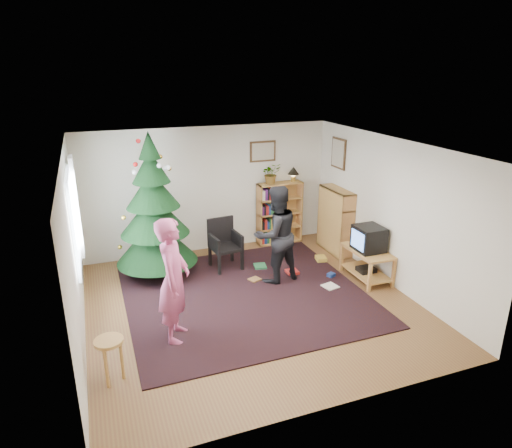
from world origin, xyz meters
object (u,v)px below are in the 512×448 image
object	(u,v)px
armchair	(224,241)
bookshelf_right	(336,220)
picture_back	(263,151)
tv_stand	(367,262)
person_standing	(174,280)
potted_plant	(271,173)
stool	(110,349)
person_by_chair	(276,235)
christmas_tree	(154,218)
table_lamp	(293,172)
picture_right	(339,153)
crt_tv	(369,238)
bookshelf_back	(279,212)

from	to	relation	value
armchair	bookshelf_right	bearing A→B (deg)	-7.43
picture_back	tv_stand	world-z (taller)	picture_back
bookshelf_right	person_standing	distance (m)	4.16
armchair	potted_plant	xyz separation A→B (m)	(1.27, 0.82, 1.01)
stool	person_by_chair	size ratio (longest dim) A/B	0.33
christmas_tree	armchair	distance (m)	1.35
picture_back	christmas_tree	size ratio (longest dim) A/B	0.21
person_by_chair	table_lamp	bearing A→B (deg)	-134.54
armchair	table_lamp	distance (m)	2.19
person_standing	person_by_chair	size ratio (longest dim) A/B	1.02
tv_stand	stool	distance (m)	4.61
potted_plant	picture_right	bearing A→B (deg)	-26.28
crt_tv	potted_plant	xyz separation A→B (m)	(-0.94, 2.20, 0.75)
christmas_tree	potted_plant	size ratio (longest dim) A/B	6.10
bookshelf_right	person_by_chair	size ratio (longest dim) A/B	0.76
potted_plant	crt_tv	bearing A→B (deg)	-66.89
crt_tv	person_by_chair	xyz separation A→B (m)	(-1.54, 0.50, 0.09)
christmas_tree	crt_tv	distance (m)	3.74
bookshelf_back	bookshelf_right	world-z (taller)	same
armchair	person_by_chair	bearing A→B (deg)	-59.23
bookshelf_right	stool	distance (m)	5.27
picture_right	stool	bearing A→B (deg)	-147.96
picture_right	bookshelf_right	bearing A→B (deg)	-117.05
armchair	table_lamp	world-z (taller)	table_lamp
armchair	bookshelf_back	bearing A→B (deg)	22.62
christmas_tree	person_by_chair	world-z (taller)	christmas_tree
tv_stand	armchair	distance (m)	2.61
bookshelf_right	table_lamp	xyz separation A→B (m)	(-0.56, 0.85, 0.85)
bookshelf_right	person_by_chair	xyz separation A→B (m)	(-1.66, -0.84, 0.19)
potted_plant	armchair	bearing A→B (deg)	-147.11
bookshelf_back	potted_plant	size ratio (longest dim) A/B	3.07
armchair	potted_plant	bearing A→B (deg)	26.33
crt_tv	stool	distance (m)	4.62
christmas_tree	stool	bearing A→B (deg)	-109.65
stool	bookshelf_back	bearing A→B (deg)	43.69
bookshelf_right	table_lamp	size ratio (longest dim) A/B	4.12
person_by_chair	table_lamp	distance (m)	2.12
picture_back	table_lamp	xyz separation A→B (m)	(0.63, -0.14, -0.44)
picture_right	stool	world-z (taller)	picture_right
picture_right	potted_plant	bearing A→B (deg)	153.72
stool	table_lamp	xyz separation A→B (m)	(3.98, 3.52, 1.07)
picture_back	crt_tv	xyz separation A→B (m)	(1.07, -2.33, -1.19)
bookshelf_right	person_by_chair	bearing A→B (deg)	116.92
bookshelf_right	crt_tv	size ratio (longest dim) A/B	2.64
person_standing	table_lamp	size ratio (longest dim) A/B	5.58
picture_right	tv_stand	bearing A→B (deg)	-99.02
table_lamp	christmas_tree	bearing A→B (deg)	-165.93
bookshelf_back	stool	xyz separation A→B (m)	(-3.68, -3.52, -0.22)
bookshelf_back	bookshelf_right	size ratio (longest dim) A/B	1.00
bookshelf_right	tv_stand	distance (m)	1.39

